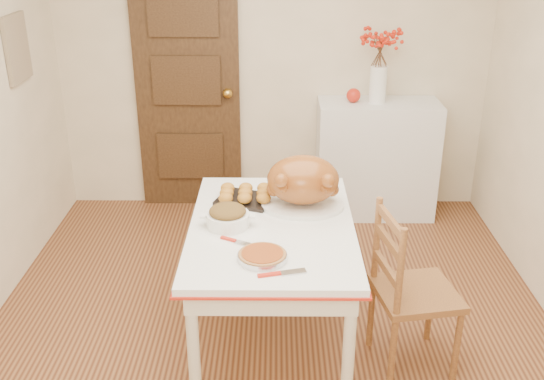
{
  "coord_description": "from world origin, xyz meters",
  "views": [
    {
      "loc": [
        0.03,
        -3.04,
        2.32
      ],
      "look_at": [
        0.01,
        0.03,
        0.97
      ],
      "focal_mm": 41.29,
      "sensor_mm": 36.0,
      "label": 1
    }
  ],
  "objects_px": {
    "sideboard": "(376,159)",
    "kitchen_table": "(272,287)",
    "turkey_platter": "(303,183)",
    "chair_oak": "(417,289)",
    "pumpkin_pie": "(262,255)"
  },
  "relations": [
    {
      "from": "chair_oak",
      "to": "pumpkin_pie",
      "type": "height_order",
      "value": "chair_oak"
    },
    {
      "from": "sideboard",
      "to": "turkey_platter",
      "type": "bearing_deg",
      "value": -112.99
    },
    {
      "from": "sideboard",
      "to": "chair_oak",
      "type": "xyz_separation_m",
      "value": [
        -0.06,
        -1.95,
        -0.01
      ]
    },
    {
      "from": "chair_oak",
      "to": "turkey_platter",
      "type": "bearing_deg",
      "value": 48.44
    },
    {
      "from": "sideboard",
      "to": "kitchen_table",
      "type": "height_order",
      "value": "sideboard"
    },
    {
      "from": "kitchen_table",
      "to": "turkey_platter",
      "type": "distance_m",
      "value": 0.62
    },
    {
      "from": "kitchen_table",
      "to": "pumpkin_pie",
      "type": "distance_m",
      "value": 0.57
    },
    {
      "from": "pumpkin_pie",
      "to": "chair_oak",
      "type": "bearing_deg",
      "value": 15.78
    },
    {
      "from": "sideboard",
      "to": "kitchen_table",
      "type": "distance_m",
      "value": 1.99
    },
    {
      "from": "turkey_platter",
      "to": "pumpkin_pie",
      "type": "bearing_deg",
      "value": -94.74
    },
    {
      "from": "kitchen_table",
      "to": "sideboard",
      "type": "bearing_deg",
      "value": 64.92
    },
    {
      "from": "chair_oak",
      "to": "turkey_platter",
      "type": "height_order",
      "value": "turkey_platter"
    },
    {
      "from": "sideboard",
      "to": "chair_oak",
      "type": "bearing_deg",
      "value": -91.83
    },
    {
      "from": "kitchen_table",
      "to": "chair_oak",
      "type": "bearing_deg",
      "value": -10.61
    },
    {
      "from": "sideboard",
      "to": "pumpkin_pie",
      "type": "distance_m",
      "value": 2.38
    }
  ]
}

